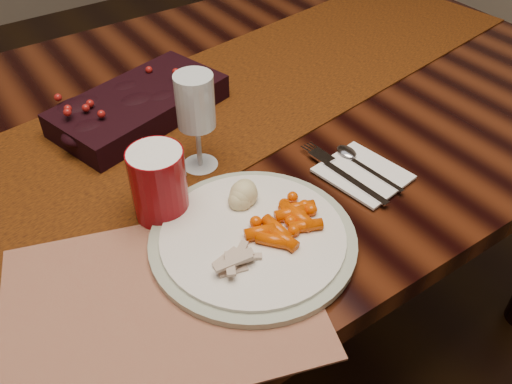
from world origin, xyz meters
TOP-DOWN VIEW (x-y plane):
  - floor at (0.00, 0.00)m, footprint 5.00×5.00m
  - dining_table at (0.00, 0.00)m, footprint 1.80×1.00m
  - table_runner at (-0.05, 0.01)m, footprint 1.89×0.65m
  - centerpiece at (-0.04, 0.08)m, footprint 0.35×0.24m
  - placemat_main at (-0.21, -0.33)m, footprint 0.47×0.41m
  - dinner_plate at (-0.06, -0.32)m, footprint 0.33×0.33m
  - baby_carrots at (-0.01, -0.33)m, footprint 0.12×0.11m
  - mashed_potatoes at (-0.03, -0.25)m, footprint 0.07×0.07m
  - turkey_shreds at (-0.10, -0.35)m, footprint 0.08×0.07m
  - napkin at (0.18, -0.29)m, footprint 0.13×0.15m
  - fork at (0.15, -0.29)m, footprint 0.04×0.17m
  - spoon at (0.19, -0.29)m, footprint 0.04×0.14m
  - red_cup at (-0.13, -0.19)m, footprint 0.09×0.09m
  - wine_glass at (-0.03, -0.12)m, footprint 0.08×0.08m

SIDE VIEW (x-z plane):
  - floor at x=0.00m, z-range 0.00..0.00m
  - dining_table at x=0.00m, z-range 0.00..0.75m
  - table_runner at x=-0.05m, z-range 0.75..0.75m
  - placemat_main at x=-0.21m, z-range 0.75..0.75m
  - napkin at x=0.18m, z-range 0.75..0.76m
  - spoon at x=0.19m, z-range 0.76..0.76m
  - fork at x=0.15m, z-range 0.76..0.76m
  - dinner_plate at x=-0.06m, z-range 0.75..0.77m
  - turkey_shreds at x=-0.10m, z-range 0.77..0.78m
  - baby_carrots at x=-0.01m, z-range 0.77..0.79m
  - centerpiece at x=-0.04m, z-range 0.75..0.82m
  - mashed_potatoes at x=-0.03m, z-range 0.77..0.81m
  - red_cup at x=-0.13m, z-range 0.75..0.87m
  - wine_glass at x=-0.03m, z-range 0.75..0.92m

